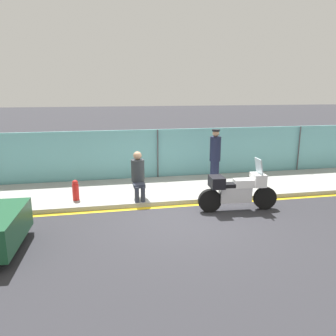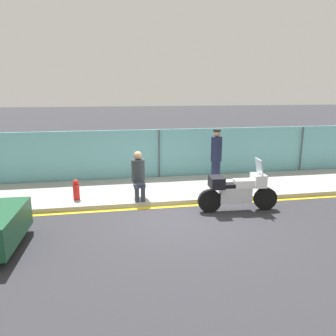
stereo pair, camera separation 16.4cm
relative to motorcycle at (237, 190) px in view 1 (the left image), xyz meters
name	(u,v)px [view 1 (the left image)]	position (x,y,z in m)	size (l,w,h in m)	color
ground_plane	(181,217)	(-1.61, -0.18, -0.58)	(120.00, 120.00, 0.00)	#2D2D33
sidewalk	(165,189)	(-1.61, 2.11, -0.52)	(41.87, 2.74, 0.13)	#9E9E99
curb_paint_stripe	(174,206)	(-1.61, 0.65, -0.58)	(41.87, 0.18, 0.01)	gold
storefront_fence	(157,155)	(-1.61, 3.57, 0.35)	(39.78, 0.17, 1.86)	#6BB2B7
motorcycle	(237,190)	(0.00, 0.00, 0.00)	(2.21, 0.57, 1.44)	black
officer_standing	(215,157)	(0.09, 2.14, 0.50)	(0.36, 0.36, 1.85)	#191E38
person_seated_on_curb	(138,173)	(-2.57, 1.23, 0.31)	(0.39, 0.71, 1.38)	#2D3342
fire_hydrant	(76,190)	(-4.37, 1.39, -0.16)	(0.19, 0.23, 0.60)	red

